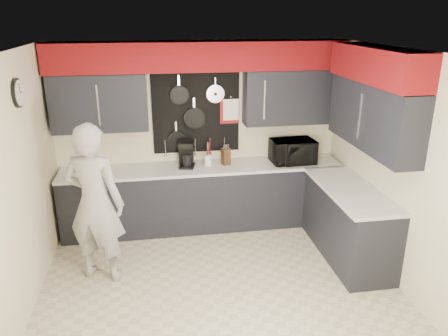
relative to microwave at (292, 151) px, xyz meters
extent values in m
plane|color=beige|center=(-1.28, -1.40, -1.09)|extent=(4.00, 4.00, 0.00)
cube|color=beige|center=(-1.28, 0.35, 0.21)|extent=(4.00, 0.01, 2.60)
cube|color=black|center=(-2.61, 0.19, 0.74)|extent=(1.24, 0.32, 0.75)
cube|color=black|center=(0.00, 0.19, 0.74)|extent=(1.34, 0.32, 0.75)
cube|color=maroon|center=(-1.28, 0.17, 1.31)|extent=(3.94, 0.36, 0.38)
cube|color=black|center=(-1.33, 0.34, 0.54)|extent=(1.22, 0.03, 1.15)
cylinder|color=black|center=(-1.56, 0.30, 0.79)|extent=(0.26, 0.04, 0.26)
cylinder|color=black|center=(-1.36, 0.30, 0.46)|extent=(0.30, 0.04, 0.30)
cylinder|color=black|center=(-1.62, 0.30, 0.15)|extent=(0.27, 0.04, 0.27)
cylinder|color=silver|center=(-1.06, 0.30, 0.79)|extent=(0.25, 0.02, 0.25)
cube|color=maroon|center=(-0.86, 0.32, 0.53)|extent=(0.26, 0.01, 0.34)
cube|color=white|center=(-0.84, 0.30, 0.56)|extent=(0.22, 0.01, 0.30)
cylinder|color=silver|center=(-1.78, 0.31, 0.04)|extent=(0.01, 0.01, 0.20)
cylinder|color=silver|center=(-1.56, 0.31, 0.04)|extent=(0.01, 0.01, 0.20)
cylinder|color=silver|center=(-1.35, 0.31, 0.04)|extent=(0.01, 0.01, 0.20)
cylinder|color=silver|center=(-1.14, 0.31, 0.04)|extent=(0.01, 0.01, 0.20)
cylinder|color=silver|center=(-0.93, 0.31, 0.04)|extent=(0.01, 0.01, 0.20)
cube|color=beige|center=(0.72, -1.40, 0.21)|extent=(0.01, 3.50, 2.60)
cube|color=black|center=(0.56, -1.10, 0.74)|extent=(0.32, 1.70, 0.75)
cube|color=maroon|center=(0.54, -1.10, 1.31)|extent=(0.36, 1.70, 0.38)
cube|color=beige|center=(-3.27, -1.40, 0.21)|extent=(0.01, 3.50, 2.60)
cylinder|color=black|center=(-3.26, -1.00, 1.09)|extent=(0.04, 0.30, 0.30)
cylinder|color=white|center=(-3.23, -1.00, 1.09)|extent=(0.01, 0.26, 0.26)
cube|color=black|center=(-1.28, 0.05, -0.65)|extent=(3.90, 0.60, 0.88)
cube|color=white|center=(-1.28, 0.04, -0.19)|extent=(3.90, 0.63, 0.04)
cube|color=black|center=(0.42, -1.05, -0.65)|extent=(0.60, 1.60, 0.88)
cube|color=white|center=(0.41, -1.05, -0.19)|extent=(0.63, 1.60, 0.04)
cube|color=black|center=(-1.28, -0.21, -1.04)|extent=(3.90, 0.06, 0.10)
imported|color=black|center=(0.00, 0.00, 0.00)|extent=(0.62, 0.44, 0.33)
cube|color=#3A2112|center=(-0.95, 0.07, -0.05)|extent=(0.13, 0.13, 0.24)
cylinder|color=white|center=(-1.20, 0.08, -0.09)|extent=(0.12, 0.12, 0.15)
cube|color=black|center=(-1.50, 0.06, -0.15)|extent=(0.25, 0.28, 0.03)
cube|color=black|center=(-1.50, 0.14, 0.02)|extent=(0.21, 0.11, 0.33)
cube|color=black|center=(-1.50, 0.06, 0.17)|extent=(0.25, 0.28, 0.07)
cylinder|color=black|center=(-1.50, 0.03, -0.05)|extent=(0.12, 0.12, 0.16)
imported|color=#9D9D9B|center=(-2.62, -1.04, -0.16)|extent=(0.80, 0.66, 1.86)
camera|label=1|loc=(-1.92, -5.66, 1.86)|focal=35.00mm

